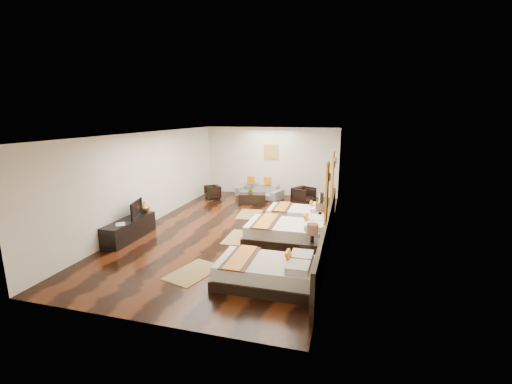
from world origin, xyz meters
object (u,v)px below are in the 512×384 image
(nightstand_a, at_px, (312,250))
(sofa, at_px, (259,191))
(armchair_left, at_px, (212,192))
(coffee_table, at_px, (252,199))
(bed_far, at_px, (298,215))
(book, at_px, (116,225))
(bed_mid, at_px, (288,233))
(tv_console, at_px, (129,229))
(armchair_right, at_px, (304,196))
(tv, at_px, (133,209))
(table_plant, at_px, (251,190))
(nightstand_b, at_px, (319,224))
(figurine, at_px, (144,207))
(bed_near, at_px, (267,272))

(nightstand_a, relative_size, sofa, 0.49)
(armchair_left, xyz_separation_m, coffee_table, (1.77, -0.41, -0.07))
(bed_far, height_order, book, bed_far)
(bed_mid, relative_size, bed_far, 1.16)
(bed_far, distance_m, sofa, 3.47)
(tv_console, distance_m, coffee_table, 4.97)
(book, xyz_separation_m, armchair_right, (4.05, 5.50, -0.24))
(armchair_right, xyz_separation_m, coffee_table, (-1.87, -0.50, -0.13))
(coffee_table, bearing_deg, armchair_right, 15.05)
(bed_far, relative_size, nightstand_a, 1.95)
(nightstand_a, distance_m, armchair_right, 5.34)
(tv, bearing_deg, book, 160.67)
(book, relative_size, sofa, 0.16)
(tv_console, distance_m, table_plant, 4.90)
(sofa, xyz_separation_m, coffee_table, (0.00, -1.05, -0.08))
(bed_far, relative_size, nightstand_b, 1.92)
(tv_console, bearing_deg, tv, 74.41)
(nightstand_a, relative_size, armchair_left, 1.63)
(nightstand_a, height_order, table_plant, nightstand_a)
(tv_console, bearing_deg, bed_far, 32.61)
(bed_far, relative_size, armchair_right, 2.59)
(table_plant, bearing_deg, book, -113.51)
(figurine, relative_size, table_plant, 1.08)
(bed_far, xyz_separation_m, coffee_table, (-2.02, 1.78, -0.04))
(sofa, height_order, armchair_right, armchair_right)
(book, bearing_deg, armchair_right, 53.63)
(bed_mid, bearing_deg, book, -161.69)
(nightstand_a, bearing_deg, table_plant, 120.76)
(bed_near, xyz_separation_m, table_plant, (-2.05, 5.88, 0.29))
(nightstand_b, height_order, tv_console, nightstand_b)
(bed_far, height_order, coffee_table, bed_far)
(tv_console, xyz_separation_m, tv, (0.05, 0.18, 0.52))
(table_plant, bearing_deg, bed_far, -39.99)
(sofa, bearing_deg, coffee_table, -71.71)
(tv, distance_m, sofa, 5.76)
(nightstand_a, distance_m, nightstand_b, 1.89)
(figurine, relative_size, coffee_table, 0.31)
(bed_near, bearing_deg, sofa, 106.09)
(bed_far, height_order, armchair_right, bed_far)
(coffee_table, xyz_separation_m, table_plant, (-0.03, -0.06, 0.34))
(armchair_right, bearing_deg, coffee_table, 134.36)
(armchair_right, bearing_deg, nightstand_b, -135.81)
(nightstand_b, distance_m, tv_console, 5.19)
(figurine, relative_size, armchair_right, 0.43)
(bed_far, xyz_separation_m, tv, (-4.14, -2.50, 0.55))
(nightstand_b, xyz_separation_m, table_plant, (-2.80, 2.81, 0.20))
(nightstand_a, height_order, nightstand_b, nightstand_b)
(table_plant, bearing_deg, figurine, -120.58)
(armchair_left, bearing_deg, bed_far, 22.05)
(book, bearing_deg, nightstand_a, 2.65)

